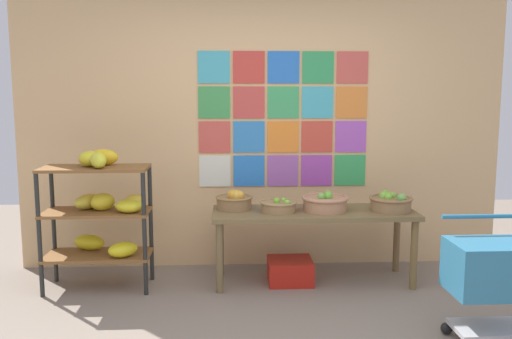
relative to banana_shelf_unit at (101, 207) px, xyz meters
name	(u,v)px	position (x,y,z in m)	size (l,w,h in m)	color
back_wall_with_art	(263,114)	(1.39, 0.59, 0.75)	(4.54, 0.07, 2.90)	#DEB37A
banana_shelf_unit	(101,207)	(0.00, 0.00, 0.00)	(0.87, 0.48, 1.17)	#252624
display_table	(314,219)	(1.80, 0.06, -0.14)	(1.75, 0.59, 0.63)	brown
fruit_basket_back_right	(279,206)	(1.49, 0.02, -0.01)	(0.31, 0.31, 0.13)	#967449
fruit_basket_right	(325,202)	(1.89, 0.05, 0.01)	(0.40, 0.40, 0.17)	tan
fruit_basket_left	(391,202)	(2.46, 0.02, 0.01)	(0.37, 0.37, 0.17)	olive
fruit_basket_centre	(235,201)	(1.11, 0.17, 0.01)	(0.33, 0.33, 0.17)	olive
produce_crate_under_table	(290,271)	(1.59, 0.04, -0.60)	(0.38, 0.35, 0.21)	red
shopping_cart	(493,273)	(2.78, -1.18, -0.22)	(0.55, 0.43, 0.82)	black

